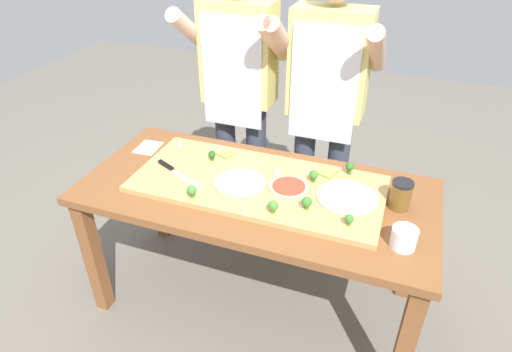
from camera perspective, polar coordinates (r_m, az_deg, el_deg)
ground_plane at (r=2.54m, az=0.01°, el=-15.66°), size 8.00×8.00×0.00m
prep_table at (r=2.10m, az=0.01°, el=-3.90°), size 1.65×0.77×0.75m
cutting_board at (r=2.05m, az=0.15°, el=-1.03°), size 1.16×0.53×0.03m
chefs_knife at (r=2.15m, az=-10.74°, el=0.76°), size 0.30×0.15×0.02m
pizza_whole_tomato_red at (r=2.00m, az=4.31°, el=-1.43°), size 0.18×0.18×0.02m
pizza_whole_cheese_artichoke at (r=1.97m, az=11.84°, el=-2.69°), size 0.27×0.27×0.02m
pizza_whole_white_garlic at (r=2.02m, az=-2.08°, el=-0.85°), size 0.24×0.24×0.02m
pizza_slice_near_left at (r=2.25m, az=-3.91°, el=2.88°), size 0.09×0.09×0.01m
pizza_slice_near_right at (r=2.13m, az=9.21°, el=0.53°), size 0.11×0.11×0.01m
broccoli_floret_back_mid at (r=1.94m, az=-8.39°, el=-1.91°), size 0.04×0.04×0.06m
broccoli_floret_front_right at (r=1.83m, az=2.24°, el=-3.93°), size 0.04×0.04×0.06m
broccoli_floret_center_right at (r=1.86m, az=6.64°, el=-3.42°), size 0.05×0.05×0.06m
broccoli_floret_back_left at (r=2.13m, az=12.14°, el=1.17°), size 0.04×0.04×0.06m
broccoli_floret_front_left at (r=2.20m, az=-5.77°, el=2.78°), size 0.04×0.04×0.05m
broccoli_floret_back_right at (r=1.81m, az=12.06°, el=-5.53°), size 0.04×0.04×0.05m
broccoli_floret_center_left at (r=2.04m, az=7.54°, el=0.10°), size 0.04×0.04×0.06m
cheese_crumble_a at (r=2.32m, az=-4.80°, el=3.80°), size 0.02×0.02×0.01m
cheese_crumble_b at (r=2.37m, az=-9.88°, el=4.09°), size 0.02×0.02×0.02m
cheese_crumble_c at (r=2.09m, az=2.71°, el=0.49°), size 0.02×0.02×0.02m
flour_cup at (r=1.79m, az=18.71°, el=-7.78°), size 0.10×0.10×0.08m
sauce_jar at (r=1.98m, az=18.38°, el=-2.35°), size 0.09×0.09×0.13m
recipe_note at (r=2.44m, az=-13.90°, el=3.64°), size 0.13×0.16×0.00m
cook_left at (r=2.52m, az=-2.25°, el=11.84°), size 0.54×0.39×1.67m
cook_right at (r=2.39m, az=9.16°, el=10.22°), size 0.54×0.39×1.67m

